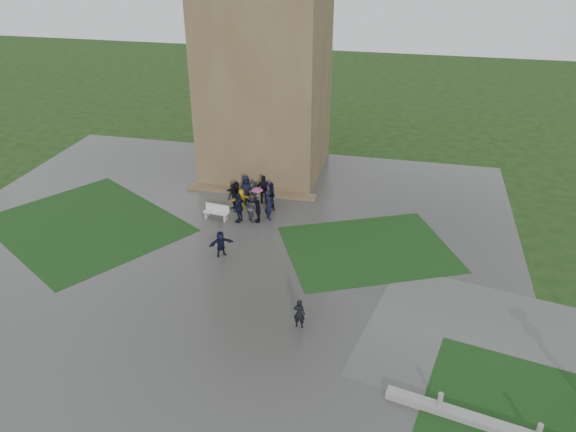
% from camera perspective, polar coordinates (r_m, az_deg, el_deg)
% --- Properties ---
extents(ground, '(120.00, 120.00, 0.00)m').
position_cam_1_polar(ground, '(29.56, -9.59, -6.31)').
color(ground, black).
extents(plaza, '(34.00, 34.00, 0.02)m').
position_cam_1_polar(plaza, '(31.11, -8.24, -4.31)').
color(plaza, '#3A3A37').
rests_on(plaza, ground).
extents(lawn_inset_left, '(14.10, 13.46, 0.01)m').
position_cam_1_polar(lawn_inset_left, '(36.25, -19.82, -0.86)').
color(lawn_inset_left, black).
rests_on(lawn_inset_left, plaza).
extents(lawn_inset_right, '(11.12, 10.15, 0.01)m').
position_cam_1_polar(lawn_inset_right, '(31.98, 8.12, -3.31)').
color(lawn_inset_right, black).
rests_on(lawn_inset_right, plaza).
extents(tower, '(8.00, 8.00, 18.00)m').
position_cam_1_polar(tower, '(39.51, -2.35, 16.92)').
color(tower, brown).
rests_on(tower, ground).
extents(tower_plinth, '(9.00, 0.80, 0.22)m').
position_cam_1_polar(tower_plinth, '(38.19, -3.80, 2.47)').
color(tower_plinth, brown).
rests_on(tower_plinth, plaza).
extents(bench, '(1.63, 0.67, 0.92)m').
position_cam_1_polar(bench, '(34.91, -7.27, 0.43)').
color(bench, silver).
rests_on(bench, plaza).
extents(visitor_cluster, '(3.89, 3.92, 2.57)m').
position_cam_1_polar(visitor_cluster, '(35.39, -3.57, 1.97)').
color(visitor_cluster, black).
rests_on(visitor_cluster, plaza).
extents(pedestrian_mid, '(1.40, 1.21, 1.48)m').
position_cam_1_polar(pedestrian_mid, '(30.92, -6.85, -2.80)').
color(pedestrian_mid, black).
rests_on(pedestrian_mid, plaza).
extents(pedestrian_near, '(0.55, 0.37, 1.47)m').
position_cam_1_polar(pedestrian_near, '(25.56, 1.15, -9.87)').
color(pedestrian_near, black).
rests_on(pedestrian_near, plaza).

